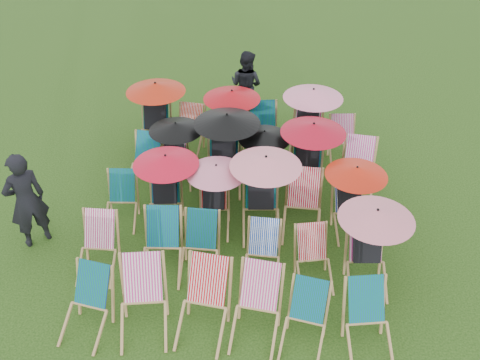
# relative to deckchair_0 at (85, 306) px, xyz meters

# --- Properties ---
(ground) EXTENTS (100.00, 100.00, 0.00)m
(ground) POSITION_rel_deckchair_0_xyz_m (1.91, 2.33, -0.46)
(ground) COLOR black
(ground) RESTS_ON ground
(deckchair_0) EXTENTS (0.76, 0.94, 0.92)m
(deckchair_0) POSITION_rel_deckchair_0_xyz_m (0.00, 0.00, 0.00)
(deckchair_0) COLOR #A7814E
(deckchair_0) RESTS_ON ground
(deckchair_1) EXTENTS (0.82, 1.03, 1.02)m
(deckchair_1) POSITION_rel_deckchair_0_xyz_m (0.79, 0.09, 0.05)
(deckchair_1) COLOR #A7814E
(deckchair_1) RESTS_ON ground
(deckchair_2) EXTENTS (0.79, 1.02, 1.02)m
(deckchair_2) POSITION_rel_deckchair_0_xyz_m (1.62, 0.13, 0.05)
(deckchair_2) COLOR #A7814E
(deckchair_2) RESTS_ON ground
(deckchair_3) EXTENTS (0.76, 0.98, 0.99)m
(deckchair_3) POSITION_rel_deckchair_0_xyz_m (2.36, 0.13, 0.03)
(deckchair_3) COLOR #A7814E
(deckchair_3) RESTS_ON ground
(deckchair_4) EXTENTS (0.73, 0.90, 0.88)m
(deckchair_4) POSITION_rel_deckchair_0_xyz_m (3.02, 0.02, -0.02)
(deckchair_4) COLOR #A7814E
(deckchair_4) RESTS_ON ground
(deckchair_5) EXTENTS (0.76, 0.96, 0.94)m
(deckchair_5) POSITION_rel_deckchair_0_xyz_m (3.87, 0.04, 0.01)
(deckchair_5) COLOR #A7814E
(deckchair_5) RESTS_ON ground
(deckchair_6) EXTENTS (0.60, 0.84, 0.91)m
(deckchair_6) POSITION_rel_deckchair_0_xyz_m (-0.20, 1.15, -0.01)
(deckchair_6) COLOR #A7814E
(deckchair_6) RESTS_ON ground
(deckchair_7) EXTENTS (0.70, 0.93, 0.96)m
(deckchair_7) POSITION_rel_deckchair_0_xyz_m (0.81, 1.23, 0.02)
(deckchair_7) COLOR #A7814E
(deckchair_7) RESTS_ON ground
(deckchair_8) EXTENTS (0.62, 0.86, 0.91)m
(deckchair_8) POSITION_rel_deckchair_0_xyz_m (1.39, 1.28, -0.00)
(deckchair_8) COLOR #A7814E
(deckchair_8) RESTS_ON ground
(deckchair_9) EXTENTS (0.60, 0.81, 0.85)m
(deckchair_9) POSITION_rel_deckchair_0_xyz_m (2.38, 1.25, -0.03)
(deckchair_9) COLOR #A7814E
(deckchair_9) RESTS_ON ground
(deckchair_10) EXTENTS (0.70, 0.86, 0.84)m
(deckchair_10) POSITION_rel_deckchair_0_xyz_m (3.17, 1.23, -0.04)
(deckchair_10) COLOR #A7814E
(deckchair_10) RESTS_ON ground
(deckchair_11) EXTENTS (1.12, 1.19, 1.33)m
(deckchair_11) POSITION_rel_deckchair_0_xyz_m (3.97, 1.27, 0.24)
(deckchair_11) COLOR #A7814E
(deckchair_11) RESTS_ON ground
(deckchair_12) EXTENTS (0.62, 0.82, 0.85)m
(deckchair_12) POSITION_rel_deckchair_0_xyz_m (-0.15, 2.35, -0.03)
(deckchair_12) COLOR #A7814E
(deckchair_12) RESTS_ON ground
(deckchair_13) EXTENTS (1.11, 1.19, 1.31)m
(deckchair_13) POSITION_rel_deckchair_0_xyz_m (0.65, 2.41, 0.23)
(deckchair_13) COLOR #A7814E
(deckchair_13) RESTS_ON ground
(deckchair_14) EXTENTS (1.02, 1.08, 1.21)m
(deckchair_14) POSITION_rel_deckchair_0_xyz_m (1.50, 2.37, 0.18)
(deckchair_14) COLOR #A7814E
(deckchair_14) RESTS_ON ground
(deckchair_15) EXTENTS (1.19, 1.27, 1.42)m
(deckchair_15) POSITION_rel_deckchair_0_xyz_m (2.31, 2.37, 0.29)
(deckchair_15) COLOR #A7814E
(deckchair_15) RESTS_ON ground
(deckchair_16) EXTENTS (0.70, 0.95, 1.01)m
(deckchair_16) POSITION_rel_deckchair_0_xyz_m (3.00, 2.39, 0.04)
(deckchair_16) COLOR #A7814E
(deckchair_16) RESTS_ON ground
(deckchair_17) EXTENTS (1.03, 1.12, 1.23)m
(deckchair_17) POSITION_rel_deckchair_0_xyz_m (3.81, 2.48, 0.19)
(deckchair_17) COLOR #A7814E
(deckchair_17) RESTS_ON ground
(deckchair_18) EXTENTS (0.70, 0.91, 0.93)m
(deckchair_18) POSITION_rel_deckchair_0_xyz_m (0.01, 3.48, 0.00)
(deckchair_18) COLOR #A7814E
(deckchair_18) RESTS_ON ground
(deckchair_19) EXTENTS (1.02, 1.11, 1.21)m
(deckchair_19) POSITION_rel_deckchair_0_xyz_m (0.59, 3.66, 0.18)
(deckchair_19) COLOR #A7814E
(deckchair_19) RESTS_ON ground
(deckchair_20) EXTENTS (1.23, 1.30, 1.46)m
(deckchair_20) POSITION_rel_deckchair_0_xyz_m (1.54, 3.60, 0.31)
(deckchair_20) COLOR #A7814E
(deckchair_20) RESTS_ON ground
(deckchair_21) EXTENTS (0.98, 1.06, 1.17)m
(deckchair_21) POSITION_rel_deckchair_0_xyz_m (2.24, 3.59, 0.16)
(deckchair_21) COLOR #A7814E
(deckchair_21) RESTS_ON ground
(deckchair_22) EXTENTS (1.18, 1.23, 1.40)m
(deckchair_22) POSITION_rel_deckchair_0_xyz_m (3.09, 3.52, 0.28)
(deckchair_22) COLOR #A7814E
(deckchair_22) RESTS_ON ground
(deckchair_23) EXTENTS (0.77, 0.99, 1.00)m
(deckchair_23) POSITION_rel_deckchair_0_xyz_m (4.02, 3.54, 0.04)
(deckchair_23) COLOR #A7814E
(deckchair_23) RESTS_ON ground
(deckchair_24) EXTENTS (1.21, 1.28, 1.43)m
(deckchair_24) POSITION_rel_deckchair_0_xyz_m (-0.04, 4.79, 0.30)
(deckchair_24) COLOR #A7814E
(deckchair_24) RESTS_ON ground
(deckchair_25) EXTENTS (0.71, 0.92, 0.92)m
(deckchair_25) POSITION_rel_deckchair_0_xyz_m (0.64, 4.68, 0.00)
(deckchair_25) COLOR #A7814E
(deckchair_25) RESTS_ON ground
(deckchair_26) EXTENTS (1.15, 1.22, 1.37)m
(deckchair_26) POSITION_rel_deckchair_0_xyz_m (1.49, 4.74, 0.26)
(deckchair_26) COLOR #A7814E
(deckchair_26) RESTS_ON ground
(deckchair_27) EXTENTS (0.79, 1.01, 1.00)m
(deckchair_27) POSITION_rel_deckchair_0_xyz_m (2.21, 4.74, 0.04)
(deckchair_27) COLOR #A7814E
(deckchair_27) RESTS_ON ground
(deckchair_28) EXTENTS (1.20, 1.27, 1.42)m
(deckchair_28) POSITION_rel_deckchair_0_xyz_m (3.11, 4.82, 0.29)
(deckchair_28) COLOR #A7814E
(deckchair_28) RESTS_ON ground
(deckchair_29) EXTENTS (0.65, 0.85, 0.87)m
(deckchair_29) POSITION_rel_deckchair_0_xyz_m (3.83, 4.61, -0.02)
(deckchair_29) COLOR #A7814E
(deckchair_29) RESTS_ON ground
(person_left) EXTENTS (0.75, 0.74, 1.76)m
(person_left) POSITION_rel_deckchair_0_xyz_m (-1.46, 1.69, 0.42)
(person_left) COLOR black
(person_left) RESTS_ON ground
(person_rear) EXTENTS (0.97, 0.89, 1.61)m
(person_rear) POSITION_rel_deckchair_0_xyz_m (1.73, 6.23, 0.35)
(person_rear) COLOR black
(person_rear) RESTS_ON ground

